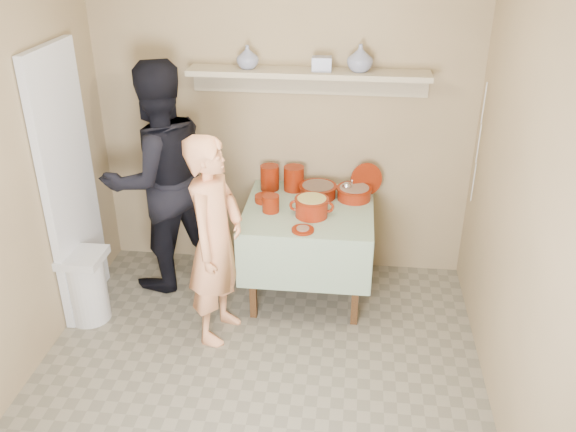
# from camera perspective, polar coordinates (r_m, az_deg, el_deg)

# --- Properties ---
(ground) EXTENTS (3.50, 3.50, 0.00)m
(ground) POSITION_cam_1_polar(r_m,az_deg,el_deg) (4.03, -3.48, -16.96)
(ground) COLOR #736D5A
(ground) RESTS_ON ground
(tile_panel) EXTENTS (0.06, 0.70, 2.00)m
(tile_panel) POSITION_cam_1_polar(r_m,az_deg,el_deg) (4.67, -19.77, 2.67)
(tile_panel) COLOR silver
(tile_panel) RESTS_ON ground
(plate_stack_a) EXTENTS (0.15, 0.15, 0.20)m
(plate_stack_a) POSITION_cam_1_polar(r_m,az_deg,el_deg) (4.89, -1.72, 3.62)
(plate_stack_a) COLOR #651507
(plate_stack_a) RESTS_ON serving_table
(plate_stack_b) EXTENTS (0.16, 0.16, 0.20)m
(plate_stack_b) POSITION_cam_1_polar(r_m,az_deg,el_deg) (4.87, 0.56, 3.54)
(plate_stack_b) COLOR #651507
(plate_stack_b) RESTS_ON serving_table
(bowl_stack) EXTENTS (0.13, 0.13, 0.13)m
(bowl_stack) POSITION_cam_1_polar(r_m,az_deg,el_deg) (4.53, -1.63, 1.17)
(bowl_stack) COLOR #651507
(bowl_stack) RESTS_ON serving_table
(empty_bowl) EXTENTS (0.16, 0.16, 0.05)m
(empty_bowl) POSITION_cam_1_polar(r_m,az_deg,el_deg) (4.71, -2.14, 1.64)
(empty_bowl) COLOR #651507
(empty_bowl) RESTS_ON serving_table
(propped_lid) EXTENTS (0.27, 0.17, 0.25)m
(propped_lid) POSITION_cam_1_polar(r_m,az_deg,el_deg) (4.84, 7.35, 3.44)
(propped_lid) COLOR #651507
(propped_lid) RESTS_ON serving_table
(vase_right) EXTENTS (0.25, 0.25, 0.20)m
(vase_right) POSITION_cam_1_polar(r_m,az_deg,el_deg) (4.58, 6.76, 14.46)
(vase_right) COLOR navy
(vase_right) RESTS_ON wall_shelf
(vase_left) EXTENTS (0.21, 0.21, 0.17)m
(vase_left) POSITION_cam_1_polar(r_m,az_deg,el_deg) (4.66, -3.81, 14.63)
(vase_left) COLOR navy
(vase_left) RESTS_ON wall_shelf
(ceramic_box) EXTENTS (0.15, 0.11, 0.10)m
(ceramic_box) POSITION_cam_1_polar(r_m,az_deg,el_deg) (4.59, 3.18, 14.02)
(ceramic_box) COLOR navy
(ceramic_box) RESTS_ON wall_shelf
(person_cook) EXTENTS (0.47, 0.62, 1.52)m
(person_cook) POSITION_cam_1_polar(r_m,az_deg,el_deg) (4.19, -6.82, -2.32)
(person_cook) COLOR #F19C68
(person_cook) RESTS_ON ground
(person_helper) EXTENTS (1.13, 1.11, 1.84)m
(person_helper) POSITION_cam_1_polar(r_m,az_deg,el_deg) (4.83, -11.97, 3.46)
(person_helper) COLOR black
(person_helper) RESTS_ON ground
(room_shell) EXTENTS (3.04, 3.54, 2.62)m
(room_shell) POSITION_cam_1_polar(r_m,az_deg,el_deg) (3.14, -4.29, 4.74)
(room_shell) COLOR #9C8560
(room_shell) RESTS_ON ground
(serving_table) EXTENTS (0.97, 0.97, 0.76)m
(serving_table) POSITION_cam_1_polar(r_m,az_deg,el_deg) (4.67, 1.96, -0.51)
(serving_table) COLOR #4C2D16
(serving_table) RESTS_ON ground
(cazuela_meat_a) EXTENTS (0.30, 0.30, 0.10)m
(cazuela_meat_a) POSITION_cam_1_polar(r_m,az_deg,el_deg) (4.77, 2.82, 2.47)
(cazuela_meat_a) COLOR #6B1407
(cazuela_meat_a) RESTS_ON serving_table
(cazuela_meat_b) EXTENTS (0.28, 0.28, 0.10)m
(cazuela_meat_b) POSITION_cam_1_polar(r_m,az_deg,el_deg) (4.76, 6.21, 2.24)
(cazuela_meat_b) COLOR #6B1407
(cazuela_meat_b) RESTS_ON serving_table
(ladle) EXTENTS (0.08, 0.26, 0.19)m
(ladle) POSITION_cam_1_polar(r_m,az_deg,el_deg) (4.72, 5.54, 2.79)
(ladle) COLOR silver
(ladle) RESTS_ON cazuela_meat_b
(cazuela_rice) EXTENTS (0.33, 0.25, 0.14)m
(cazuela_rice) POSITION_cam_1_polar(r_m,az_deg,el_deg) (4.46, 2.23, 0.99)
(cazuela_rice) COLOR #6B1407
(cazuela_rice) RESTS_ON serving_table
(front_plate) EXTENTS (0.16, 0.16, 0.03)m
(front_plate) POSITION_cam_1_polar(r_m,az_deg,el_deg) (4.28, 1.40, -1.28)
(front_plate) COLOR #651507
(front_plate) RESTS_ON serving_table
(wall_shelf) EXTENTS (1.80, 0.25, 0.21)m
(wall_shelf) POSITION_cam_1_polar(r_m,az_deg,el_deg) (4.66, 1.92, 13.00)
(wall_shelf) COLOR tan
(wall_shelf) RESTS_ON room_shell
(trash_bin) EXTENTS (0.32, 0.32, 0.56)m
(trash_bin) POSITION_cam_1_polar(r_m,az_deg,el_deg) (4.79, -18.37, -6.25)
(trash_bin) COLOR silver
(trash_bin) RESTS_ON ground
(electrical_cord) EXTENTS (0.01, 0.05, 0.90)m
(electrical_cord) POSITION_cam_1_polar(r_m,az_deg,el_deg) (4.69, 17.41, 6.46)
(electrical_cord) COLOR silver
(electrical_cord) RESTS_ON wall_shelf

